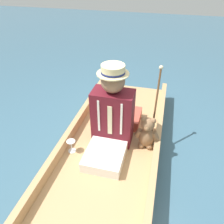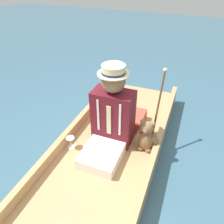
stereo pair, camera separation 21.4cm
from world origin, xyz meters
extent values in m
plane|color=#385B70|center=(0.00, 0.00, 0.00)|extent=(16.00, 16.00, 0.00)
cube|color=tan|center=(0.00, 0.00, 0.07)|extent=(1.00, 2.87, 0.14)
cube|color=tan|center=(-0.47, 0.00, 0.20)|extent=(0.06, 2.87, 0.11)
cube|color=tan|center=(0.47, 0.00, 0.20)|extent=(0.06, 2.87, 0.11)
cube|color=#B24738|center=(0.01, -0.53, 0.21)|extent=(0.50, 0.35, 0.13)
cube|color=white|center=(0.01, 0.14, 0.20)|extent=(0.37, 0.40, 0.11)
cube|color=#5B141E|center=(0.01, -0.18, 0.44)|extent=(0.41, 0.23, 0.60)
cube|color=beige|center=(0.01, -0.06, 0.49)|extent=(0.04, 0.01, 0.33)
cube|color=white|center=(-0.10, -0.06, 0.52)|extent=(0.02, 0.01, 0.36)
cube|color=white|center=(0.12, -0.06, 0.52)|extent=(0.02, 0.01, 0.36)
sphere|color=#936B4C|center=(0.01, -0.18, 0.85)|extent=(0.23, 0.23, 0.23)
cylinder|color=beige|center=(0.01, -0.18, 0.93)|extent=(0.29, 0.29, 0.01)
cylinder|color=beige|center=(0.01, -0.18, 0.97)|extent=(0.22, 0.22, 0.08)
cylinder|color=navy|center=(0.01, -0.18, 0.94)|extent=(0.22, 0.22, 0.02)
ellipsoid|color=#846042|center=(-0.35, -0.16, 0.26)|extent=(0.16, 0.13, 0.24)
sphere|color=#846042|center=(-0.35, -0.16, 0.43)|extent=(0.14, 0.14, 0.14)
sphere|color=brown|center=(-0.35, -0.11, 0.42)|extent=(0.05, 0.05, 0.05)
sphere|color=#846042|center=(-0.40, -0.16, 0.48)|extent=(0.06, 0.06, 0.06)
sphere|color=#846042|center=(-0.31, -0.16, 0.48)|extent=(0.06, 0.06, 0.06)
cylinder|color=#846042|center=(-0.44, -0.16, 0.30)|extent=(0.09, 0.06, 0.10)
cylinder|color=#846042|center=(-0.27, -0.16, 0.30)|extent=(0.09, 0.06, 0.10)
sphere|color=#846042|center=(-0.40, -0.13, 0.17)|extent=(0.07, 0.07, 0.07)
sphere|color=#846042|center=(-0.31, -0.13, 0.17)|extent=(0.07, 0.07, 0.07)
cylinder|color=silver|center=(0.37, 0.10, 0.15)|extent=(0.08, 0.08, 0.01)
cylinder|color=silver|center=(0.37, 0.10, 0.19)|extent=(0.01, 0.01, 0.09)
cone|color=silver|center=(0.37, 0.10, 0.26)|extent=(0.09, 0.09, 0.04)
cylinder|color=brown|center=(-0.40, -0.36, 0.51)|extent=(0.02, 0.33, 0.75)
sphere|color=beige|center=(-0.40, -0.52, 0.89)|extent=(0.04, 0.04, 0.04)
camera|label=1|loc=(-0.43, 1.56, 1.76)|focal=35.00mm
camera|label=2|loc=(-0.63, 1.49, 1.76)|focal=35.00mm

